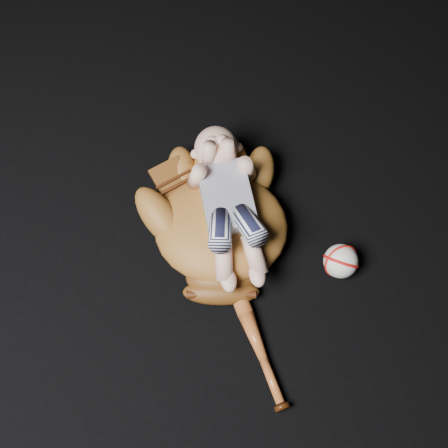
% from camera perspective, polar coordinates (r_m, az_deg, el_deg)
% --- Properties ---
extents(baseball_glove, '(0.40, 0.45, 0.14)m').
position_cam_1_polar(baseball_glove, '(1.28, -0.31, 0.03)').
color(baseball_glove, brown).
rests_on(baseball_glove, ground).
extents(newborn_baby, '(0.23, 0.41, 0.16)m').
position_cam_1_polar(newborn_baby, '(1.23, 0.56, 1.76)').
color(newborn_baby, '#DFA88F').
rests_on(newborn_baby, baseball_glove).
extents(baseball_bat, '(0.15, 0.38, 0.04)m').
position_cam_1_polar(baseball_bat, '(1.25, 2.61, -10.08)').
color(baseball_bat, '#A54E20').
rests_on(baseball_bat, ground).
extents(baseball, '(0.08, 0.08, 0.08)m').
position_cam_1_polar(baseball, '(1.30, 11.79, -3.71)').
color(baseball, silver).
rests_on(baseball, ground).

